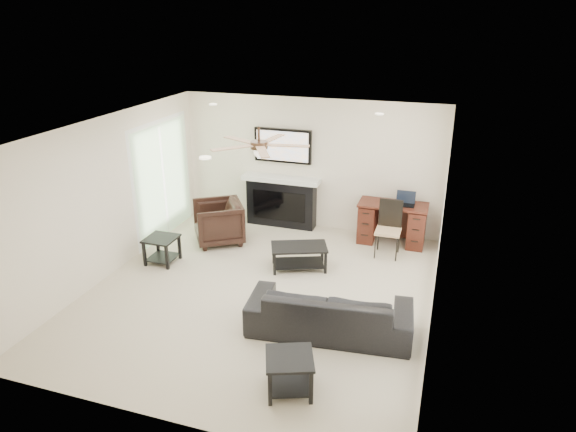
% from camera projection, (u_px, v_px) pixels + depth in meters
% --- Properties ---
extents(room_shell, '(5.50, 5.54, 2.52)m').
position_uv_depth(room_shell, '(272.00, 186.00, 7.14)').
color(room_shell, beige).
rests_on(room_shell, ground).
extents(sofa, '(2.20, 1.03, 0.62)m').
position_uv_depth(sofa, '(330.00, 311.00, 6.69)').
color(sofa, black).
rests_on(sofa, ground).
extents(armchair, '(1.16, 1.16, 0.77)m').
position_uv_depth(armchair, '(218.00, 222.00, 9.31)').
color(armchair, black).
rests_on(armchair, ground).
extents(coffee_table, '(1.02, 0.80, 0.40)m').
position_uv_depth(coffee_table, '(299.00, 257.00, 8.41)').
color(coffee_table, black).
rests_on(coffee_table, ground).
extents(end_table_near, '(0.67, 0.67, 0.45)m').
position_uv_depth(end_table_near, '(289.00, 374.00, 5.67)').
color(end_table_near, black).
rests_on(end_table_near, ground).
extents(end_table_left, '(0.50, 0.50, 0.45)m').
position_uv_depth(end_table_left, '(162.00, 250.00, 8.60)').
color(end_table_left, black).
rests_on(end_table_left, ground).
extents(fireplace_unit, '(1.52, 0.34, 1.91)m').
position_uv_depth(fireplace_unit, '(281.00, 179.00, 9.83)').
color(fireplace_unit, black).
rests_on(fireplace_unit, ground).
extents(desk, '(1.22, 0.56, 0.76)m').
position_uv_depth(desk, '(392.00, 223.00, 9.27)').
color(desk, '#38180E').
rests_on(desk, ground).
extents(desk_chair, '(0.42, 0.44, 0.97)m').
position_uv_depth(desk_chair, '(388.00, 230.00, 8.74)').
color(desk_chair, black).
rests_on(desk_chair, ground).
extents(laptop, '(0.33, 0.24, 0.23)m').
position_uv_depth(laptop, '(405.00, 199.00, 9.01)').
color(laptop, black).
rests_on(laptop, desk).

